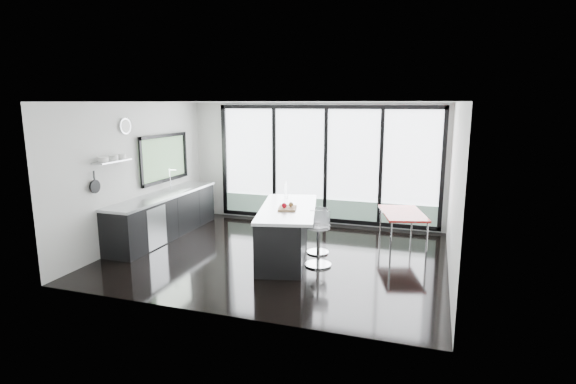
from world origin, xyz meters
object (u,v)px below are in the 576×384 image
(island, at_px, (284,232))
(bar_stool_near, at_px, (318,245))
(bar_stool_far, at_px, (318,236))
(red_table, at_px, (402,230))

(island, xyz_separation_m, bar_stool_near, (0.72, -0.26, -0.11))
(bar_stool_near, bearing_deg, island, 153.19)
(bar_stool_far, bearing_deg, red_table, 28.57)
(bar_stool_near, relative_size, bar_stool_far, 1.11)
(bar_stool_near, height_order, bar_stool_far, bar_stool_near)
(bar_stool_near, xyz_separation_m, red_table, (1.30, 1.51, -0.01))
(red_table, bearing_deg, bar_stool_near, -130.66)
(bar_stool_far, xyz_separation_m, red_table, (1.47, 0.86, 0.02))
(red_table, bearing_deg, island, -148.07)
(bar_stool_near, height_order, red_table, bar_stool_near)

